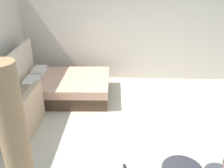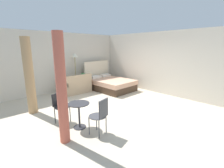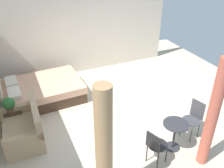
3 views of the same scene
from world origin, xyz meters
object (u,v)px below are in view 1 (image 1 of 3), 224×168
at_px(couch, 17,119).
at_px(potted_plant, 14,89).
at_px(nightstand, 20,105).
at_px(bed, 64,86).

xyz_separation_m(couch, potted_plant, (0.58, 0.23, 0.39)).
xyz_separation_m(couch, nightstand, (0.68, 0.19, -0.06)).
xyz_separation_m(bed, couch, (-1.58, 0.63, -0.01)).
bearing_deg(bed, nightstand, 137.74).
height_order(nightstand, potted_plant, potted_plant).
relative_size(couch, potted_plant, 3.53).
relative_size(bed, nightstand, 4.80).
xyz_separation_m(bed, potted_plant, (-1.00, 0.86, 0.39)).
bearing_deg(potted_plant, couch, -158.01).
relative_size(nightstand, potted_plant, 1.25).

